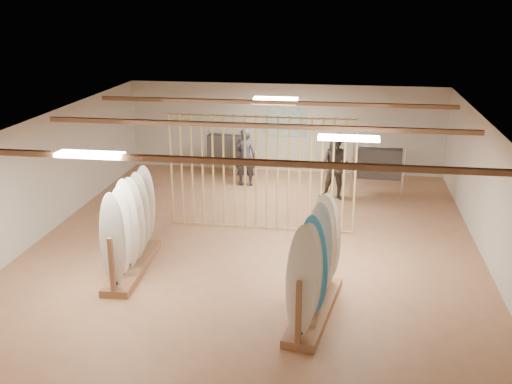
% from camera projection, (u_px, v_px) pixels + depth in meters
% --- Properties ---
extents(floor, '(12.00, 12.00, 0.00)m').
position_uv_depth(floor, '(256.00, 241.00, 13.83)').
color(floor, '#AF7754').
rests_on(floor, ground).
extents(ceiling, '(12.00, 12.00, 0.00)m').
position_uv_depth(ceiling, '(256.00, 122.00, 12.96)').
color(ceiling, gray).
rests_on(ceiling, ground).
extents(wall_back, '(12.00, 0.00, 12.00)m').
position_uv_depth(wall_back, '(285.00, 128.00, 19.03)').
color(wall_back, beige).
rests_on(wall_back, ground).
extents(wall_front, '(12.00, 0.00, 12.00)m').
position_uv_depth(wall_front, '(185.00, 319.00, 7.76)').
color(wall_front, beige).
rests_on(wall_front, ground).
extents(wall_left, '(0.00, 12.00, 12.00)m').
position_uv_depth(wall_left, '(47.00, 174.00, 14.12)').
color(wall_left, beige).
rests_on(wall_left, ground).
extents(wall_right, '(0.00, 12.00, 12.00)m').
position_uv_depth(wall_right, '(489.00, 194.00, 12.67)').
color(wall_right, beige).
rests_on(wall_right, ground).
extents(ceiling_slats, '(9.50, 6.12, 0.10)m').
position_uv_depth(ceiling_slats, '(256.00, 126.00, 12.99)').
color(ceiling_slats, '#916142').
rests_on(ceiling_slats, ground).
extents(light_panels, '(1.20, 0.35, 0.06)m').
position_uv_depth(light_panels, '(256.00, 125.00, 12.98)').
color(light_panels, white).
rests_on(light_panels, ground).
extents(bamboo_partition, '(4.45, 0.05, 2.78)m').
position_uv_depth(bamboo_partition, '(261.00, 174.00, 14.15)').
color(bamboo_partition, tan).
rests_on(bamboo_partition, ground).
extents(poster, '(1.40, 0.03, 0.90)m').
position_uv_depth(poster, '(285.00, 122.00, 18.95)').
color(poster, teal).
rests_on(poster, ground).
extents(rack_left, '(0.69, 2.53, 2.02)m').
position_uv_depth(rack_left, '(131.00, 239.00, 12.16)').
color(rack_left, '#916142').
rests_on(rack_left, floor).
extents(rack_right, '(0.95, 2.59, 2.05)m').
position_uv_depth(rack_right, '(315.00, 278.00, 10.45)').
color(rack_right, '#916142').
rests_on(rack_right, floor).
extents(clothing_rack_a, '(1.32, 0.48, 1.42)m').
position_uv_depth(clothing_rack_a, '(227.00, 148.00, 18.47)').
color(clothing_rack_a, silver).
rests_on(clothing_rack_a, floor).
extents(clothing_rack_b, '(1.39, 0.42, 1.49)m').
position_uv_depth(clothing_rack_b, '(378.00, 164.00, 16.62)').
color(clothing_rack_b, silver).
rests_on(clothing_rack_b, floor).
extents(shopper_a, '(0.73, 0.50, 1.98)m').
position_uv_depth(shopper_a, '(245.00, 153.00, 17.64)').
color(shopper_a, '#292931').
rests_on(shopper_a, floor).
extents(shopper_b, '(1.17, 1.00, 2.14)m').
position_uv_depth(shopper_b, '(336.00, 163.00, 16.34)').
color(shopper_b, '#3F3831').
rests_on(shopper_b, floor).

